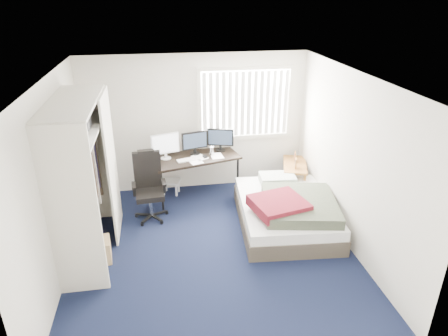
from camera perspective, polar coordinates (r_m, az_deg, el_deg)
ground at (r=5.98m, az=-1.68°, el=-11.47°), size 4.20×4.20×0.00m
room_shell at (r=5.24m, az=-1.88°, el=2.04°), size 4.20×4.20×4.20m
window_assembly at (r=7.27m, az=3.08°, el=9.18°), size 1.72×0.09×1.32m
closet at (r=5.61m, az=-19.41°, el=0.40°), size 0.64×1.84×2.22m
desk at (r=7.12m, az=-4.25°, el=1.91°), size 1.67×1.08×1.22m
office_chair at (r=6.66m, az=-10.60°, el=-3.48°), size 0.57×0.57×1.13m
footstool at (r=7.43m, az=-7.60°, el=-2.19°), size 0.39×0.35×0.27m
nightstand at (r=7.44m, az=10.07°, el=0.14°), size 0.62×0.90×0.74m
bed at (r=6.45m, az=8.95°, el=-5.99°), size 1.58×2.02×0.64m
pine_box at (r=5.93m, az=-18.00°, el=-11.24°), size 0.47×0.37×0.32m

